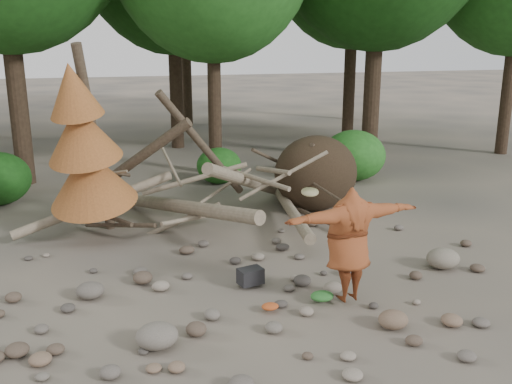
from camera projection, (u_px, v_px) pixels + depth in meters
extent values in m
plane|color=#514C44|center=(272.00, 287.00, 10.44)|extent=(120.00, 120.00, 0.00)
ellipsoid|color=#332619|center=(316.00, 173.00, 14.87)|extent=(2.20, 1.87, 1.98)
cylinder|color=gray|center=(183.00, 207.00, 13.45)|extent=(2.61, 5.11, 1.08)
cylinder|color=gray|center=(251.00, 182.00, 14.31)|extent=(3.18, 3.71, 1.90)
cylinder|color=brown|center=(127.00, 167.00, 13.73)|extent=(3.08, 1.91, 2.49)
cylinder|color=gray|center=(290.00, 208.00, 14.02)|extent=(1.13, 4.98, 0.43)
cylinder|color=brown|center=(202.00, 145.00, 14.33)|extent=(2.39, 1.03, 2.89)
cylinder|color=gray|center=(95.00, 204.00, 13.14)|extent=(3.71, 0.86, 1.20)
cylinder|color=#4C3F30|center=(119.00, 225.00, 12.92)|extent=(1.52, 1.70, 0.49)
cylinder|color=gray|center=(226.00, 186.00, 14.36)|extent=(1.57, 0.85, 0.69)
cylinder|color=#4C3F30|center=(280.00, 163.00, 15.15)|extent=(1.92, 1.25, 1.10)
cylinder|color=gray|center=(170.00, 164.00, 13.61)|extent=(0.37, 1.42, 0.85)
cylinder|color=#4C3F30|center=(317.00, 218.00, 13.96)|extent=(0.79, 2.54, 0.12)
cylinder|color=gray|center=(196.00, 218.00, 12.97)|extent=(1.78, 1.11, 0.29)
cylinder|color=#4C3F30|center=(95.00, 141.00, 12.59)|extent=(0.67, 1.13, 4.35)
cone|color=brown|center=(90.00, 176.00, 12.44)|extent=(2.06, 2.13, 1.86)
cone|color=brown|center=(81.00, 132.00, 11.96)|extent=(1.71, 1.78, 1.65)
cone|color=brown|center=(73.00, 89.00, 11.52)|extent=(1.23, 1.30, 1.41)
cylinder|color=#38281C|center=(11.00, 35.00, 16.69)|extent=(0.56, 0.56, 8.96)
cylinder|color=#38281C|center=(214.00, 65.00, 18.29)|extent=(0.44, 0.44, 7.14)
cylinder|color=#38281C|center=(375.00, 28.00, 20.18)|extent=(0.60, 0.60, 9.45)
cylinder|color=#38281C|center=(512.00, 53.00, 21.45)|extent=(0.46, 0.46, 7.70)
cylinder|color=#38281C|center=(174.00, 41.00, 22.60)|extent=(0.52, 0.52, 8.54)
cylinder|color=#38281C|center=(351.00, 46.00, 24.33)|extent=(0.50, 0.50, 8.12)
cylinder|color=#38281C|center=(185.00, 38.00, 28.81)|extent=(0.54, 0.54, 8.75)
cylinder|color=#38281C|center=(351.00, 47.00, 30.92)|extent=(0.46, 0.46, 7.84)
ellipsoid|color=#22611C|center=(219.00, 166.00, 17.73)|extent=(1.40, 1.40, 1.12)
ellipsoid|color=#2B7323|center=(354.00, 155.00, 18.07)|extent=(2.00, 2.00, 1.60)
imported|color=brown|center=(349.00, 244.00, 9.54)|extent=(2.49, 0.87, 1.98)
cylinder|color=#91895C|center=(310.00, 192.00, 8.43)|extent=(0.33, 0.33, 0.11)
cube|color=black|center=(250.00, 279.00, 10.41)|extent=(0.49, 0.38, 0.29)
ellipsoid|color=#2B6C2B|center=(322.00, 299.00, 9.79)|extent=(0.41, 0.34, 0.15)
ellipsoid|color=#AD471D|center=(270.00, 309.00, 9.47)|extent=(0.29, 0.24, 0.10)
ellipsoid|color=#6F675C|center=(157.00, 336.00, 8.35)|extent=(0.63, 0.57, 0.38)
ellipsoid|color=brown|center=(393.00, 320.00, 8.93)|extent=(0.48, 0.43, 0.29)
ellipsoid|color=gray|center=(443.00, 258.00, 11.25)|extent=(0.66, 0.59, 0.40)
ellipsoid|color=#5E574F|center=(90.00, 290.00, 9.95)|extent=(0.49, 0.44, 0.29)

